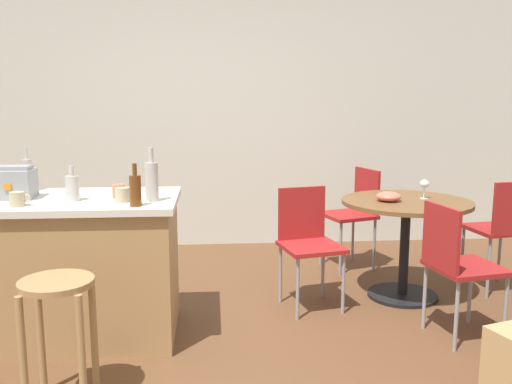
% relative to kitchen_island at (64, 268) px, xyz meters
% --- Properties ---
extents(ground_plane, '(8.80, 8.80, 0.00)m').
position_rel_kitchen_island_xyz_m(ground_plane, '(0.96, -0.39, -0.45)').
color(ground_plane, brown).
extents(back_wall, '(8.00, 0.10, 2.70)m').
position_rel_kitchen_island_xyz_m(back_wall, '(0.96, 2.19, 0.90)').
color(back_wall, beige).
rests_on(back_wall, ground_plane).
extents(kitchen_island, '(1.43, 0.79, 0.89)m').
position_rel_kitchen_island_xyz_m(kitchen_island, '(0.00, 0.00, 0.00)').
color(kitchen_island, '#A37A4C').
rests_on(kitchen_island, ground_plane).
extents(wooden_stool, '(0.35, 0.35, 0.64)m').
position_rel_kitchen_island_xyz_m(wooden_stool, '(0.19, -0.83, 0.03)').
color(wooden_stool, '#A37A4C').
rests_on(wooden_stool, ground_plane).
extents(dining_table, '(0.95, 0.95, 0.74)m').
position_rel_kitchen_island_xyz_m(dining_table, '(2.36, 0.51, 0.12)').
color(dining_table, black).
rests_on(dining_table, ground_plane).
extents(folding_chair_near, '(0.45, 0.45, 0.88)m').
position_rel_kitchen_island_xyz_m(folding_chair_near, '(3.13, 0.54, 0.08)').
color(folding_chair_near, maroon).
rests_on(folding_chair_near, ground_plane).
extents(folding_chair_far, '(0.51, 0.51, 0.87)m').
position_rel_kitchen_island_xyz_m(folding_chair_far, '(2.18, 1.28, 0.07)').
color(folding_chair_far, maroon).
rests_on(folding_chair_far, ground_plane).
extents(folding_chair_left, '(0.48, 0.48, 0.85)m').
position_rel_kitchen_island_xyz_m(folding_chair_left, '(1.61, 0.40, 0.05)').
color(folding_chair_left, maroon).
rests_on(folding_chair_left, ground_plane).
extents(folding_chair_right, '(0.47, 0.47, 0.85)m').
position_rel_kitchen_island_xyz_m(folding_chair_right, '(2.42, -0.23, 0.06)').
color(folding_chair_right, maroon).
rests_on(folding_chair_right, ground_plane).
extents(bottle_0, '(0.07, 0.07, 0.24)m').
position_rel_kitchen_island_xyz_m(bottle_0, '(0.50, -0.29, 0.53)').
color(bottle_0, '#603314').
rests_on(bottle_0, kitchen_island).
extents(bottle_1, '(0.08, 0.08, 0.32)m').
position_rel_kitchen_island_xyz_m(bottle_1, '(0.58, -0.14, 0.56)').
color(bottle_1, '#B7B2AD').
rests_on(bottle_1, kitchen_island).
extents(bottle_2, '(0.06, 0.06, 0.29)m').
position_rel_kitchen_island_xyz_m(bottle_2, '(-0.27, 0.29, 0.55)').
color(bottle_2, '#B7B2AD').
rests_on(bottle_2, kitchen_island).
extents(bottle_3, '(0.08, 0.08, 0.21)m').
position_rel_kitchen_island_xyz_m(bottle_3, '(0.11, -0.10, 0.52)').
color(bottle_3, '#B7B2AD').
rests_on(bottle_3, kitchen_island).
extents(cup_0, '(0.12, 0.08, 0.08)m').
position_rel_kitchen_island_xyz_m(cup_0, '(-0.16, -0.24, 0.48)').
color(cup_0, tan).
rests_on(cup_0, kitchen_island).
extents(cup_1, '(0.11, 0.08, 0.08)m').
position_rel_kitchen_island_xyz_m(cup_1, '(0.36, -0.00, 0.48)').
color(cup_1, '#DB6651').
rests_on(cup_1, kitchen_island).
extents(cup_2, '(0.12, 0.08, 0.09)m').
position_rel_kitchen_island_xyz_m(cup_2, '(0.41, -0.16, 0.48)').
color(cup_2, tan).
rests_on(cup_2, kitchen_island).
extents(wine_glass, '(0.07, 0.07, 0.14)m').
position_rel_kitchen_island_xyz_m(wine_glass, '(2.51, 0.56, 0.40)').
color(wine_glass, silver).
rests_on(wine_glass, dining_table).
extents(serving_bowl, '(0.18, 0.18, 0.07)m').
position_rel_kitchen_island_xyz_m(serving_bowl, '(2.21, 0.48, 0.33)').
color(serving_bowl, '#DB6651').
rests_on(serving_bowl, dining_table).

